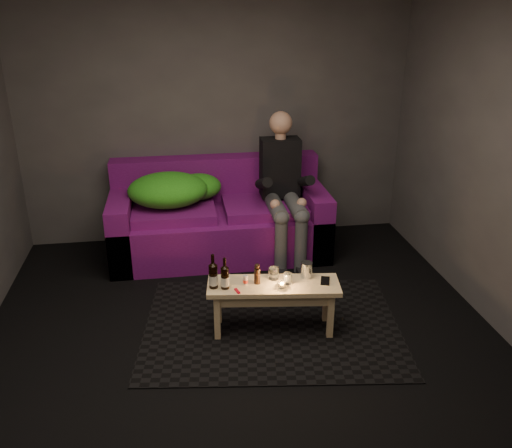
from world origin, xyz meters
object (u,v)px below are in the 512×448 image
at_px(beer_bottle_a, 213,275).
at_px(beer_bottle_b, 225,277).
at_px(sofa, 219,220).
at_px(person, 283,185).
at_px(steel_cup, 306,270).
at_px(coffee_table, 273,292).

bearing_deg(beer_bottle_a, beer_bottle_b, -16.88).
distance_m(beer_bottle_a, beer_bottle_b, 0.09).
relative_size(sofa, person, 1.50).
bearing_deg(steel_cup, beer_bottle_b, -172.66).
xyz_separation_m(person, steel_cup, (-0.07, -1.29, -0.26)).
relative_size(person, steel_cup, 11.49).
bearing_deg(beer_bottle_b, coffee_table, 1.89).
distance_m(sofa, person, 0.77).
bearing_deg(sofa, beer_bottle_a, -96.56).
height_order(coffee_table, steel_cup, steel_cup).
height_order(person, beer_bottle_a, person).
xyz_separation_m(beer_bottle_a, beer_bottle_b, (0.09, -0.03, -0.01)).
xyz_separation_m(sofa, coffee_table, (0.28, -1.54, 0.01)).
distance_m(person, coffee_table, 1.46).
xyz_separation_m(beer_bottle_b, steel_cup, (0.65, 0.08, -0.03)).
height_order(sofa, person, person).
bearing_deg(beer_bottle_a, person, 59.24).
bearing_deg(coffee_table, steel_cup, 14.56).
xyz_separation_m(coffee_table, beer_bottle_a, (-0.46, 0.01, 0.18)).
distance_m(person, beer_bottle_b, 1.57).
distance_m(sofa, beer_bottle_a, 1.55).
bearing_deg(sofa, coffee_table, -79.54).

